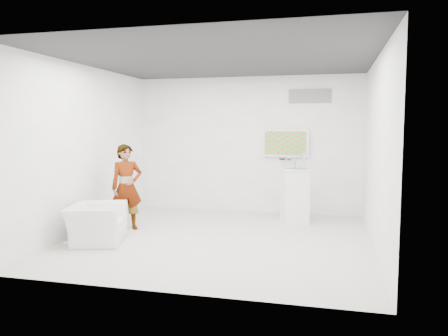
% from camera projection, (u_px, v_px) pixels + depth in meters
% --- Properties ---
extents(room, '(5.01, 5.01, 3.00)m').
position_uv_depth(room, '(219.00, 151.00, 7.30)').
color(room, beige).
rests_on(room, ground).
extents(tv, '(1.00, 0.08, 0.60)m').
position_uv_depth(tv, '(286.00, 143.00, 9.46)').
color(tv, silver).
rests_on(tv, room).
extents(logo_decal, '(0.90, 0.02, 0.30)m').
position_uv_depth(logo_decal, '(310.00, 96.00, 9.28)').
color(logo_decal, slate).
rests_on(logo_decal, room).
extents(person, '(0.69, 0.66, 1.58)m').
position_uv_depth(person, '(127.00, 187.00, 8.03)').
color(person, silver).
rests_on(person, room).
extents(armchair, '(1.08, 1.16, 0.63)m').
position_uv_depth(armchair, '(96.00, 224.00, 7.17)').
color(armchair, silver).
rests_on(armchair, room).
extents(pedestal, '(0.67, 0.67, 1.08)m').
position_uv_depth(pedestal, '(295.00, 196.00, 8.64)').
color(pedestal, white).
rests_on(pedestal, room).
extents(floor_uplight, '(0.19, 0.19, 0.26)m').
position_uv_depth(floor_uplight, '(291.00, 209.00, 9.46)').
color(floor_uplight, silver).
rests_on(floor_uplight, room).
extents(vitrine, '(0.37, 0.37, 0.35)m').
position_uv_depth(vitrine, '(295.00, 160.00, 8.57)').
color(vitrine, white).
rests_on(vitrine, pedestal).
extents(console, '(0.07, 0.15, 0.19)m').
position_uv_depth(console, '(295.00, 164.00, 8.58)').
color(console, white).
rests_on(console, pedestal).
extents(wii_remote, '(0.15, 0.11, 0.04)m').
position_uv_depth(wii_remote, '(137.00, 152.00, 8.22)').
color(wii_remote, white).
rests_on(wii_remote, person).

